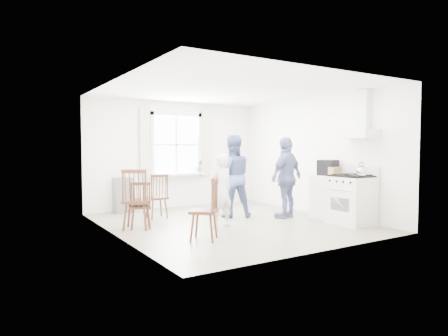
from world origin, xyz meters
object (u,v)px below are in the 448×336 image
at_px(low_cabinet, 327,197).
at_px(windsor_chair_b, 140,200).
at_px(person_left, 220,191).
at_px(person_mid, 232,176).
at_px(stereo_stack, 328,168).
at_px(gas_stove, 352,199).
at_px(windsor_chair_a, 158,191).
at_px(windsor_chair_c, 211,202).
at_px(person_right, 287,178).

distance_m(low_cabinet, windsor_chair_b, 3.82).
distance_m(person_left, person_mid, 1.13).
distance_m(low_cabinet, stereo_stack, 0.61).
height_order(gas_stove, person_mid, person_mid).
xyz_separation_m(gas_stove, windsor_chair_a, (-2.94, 2.50, 0.09)).
height_order(windsor_chair_c, person_right, person_right).
relative_size(stereo_stack, windsor_chair_b, 0.49).
xyz_separation_m(windsor_chair_c, person_right, (2.36, 0.91, 0.23)).
height_order(low_cabinet, person_left, person_left).
xyz_separation_m(gas_stove, stereo_stack, (0.10, 0.71, 0.58)).
relative_size(gas_stove, stereo_stack, 2.61).
bearing_deg(person_right, windsor_chair_b, -25.62).
bearing_deg(gas_stove, person_left, 154.81).
distance_m(stereo_stack, windsor_chair_c, 3.13).
xyz_separation_m(windsor_chair_b, person_mid, (2.10, 0.20, 0.34)).
bearing_deg(windsor_chair_b, stereo_stack, -14.57).
height_order(stereo_stack, person_mid, person_mid).
distance_m(windsor_chair_a, person_left, 1.56).
bearing_deg(person_mid, gas_stove, 151.05).
xyz_separation_m(windsor_chair_b, person_left, (1.32, -0.60, 0.15)).
distance_m(gas_stove, windsor_chair_a, 3.86).
relative_size(windsor_chair_a, person_right, 0.55).
distance_m(stereo_stack, person_right, 0.88).
height_order(gas_stove, person_right, person_right).
xyz_separation_m(windsor_chair_a, windsor_chair_b, (-0.68, -0.81, -0.04)).
xyz_separation_m(gas_stove, windsor_chair_c, (-2.97, 0.28, 0.14)).
bearing_deg(gas_stove, windsor_chair_c, 174.54).
height_order(windsor_chair_b, windsor_chair_c, windsor_chair_c).
height_order(windsor_chair_b, person_right, person_right).
bearing_deg(windsor_chair_c, windsor_chair_a, 89.23).
relative_size(stereo_stack, person_left, 0.31).
bearing_deg(low_cabinet, person_left, 170.85).
bearing_deg(person_right, low_cabinet, 127.50).
relative_size(windsor_chair_a, person_mid, 0.54).
relative_size(person_left, person_mid, 0.79).
bearing_deg(stereo_stack, windsor_chair_b, 165.43).
relative_size(windsor_chair_b, windsor_chair_c, 0.86).
height_order(low_cabinet, windsor_chair_a, windsor_chair_a).
xyz_separation_m(windsor_chair_b, windsor_chair_c, (0.65, -1.40, 0.09)).
bearing_deg(windsor_chair_c, windsor_chair_b, 115.07).
bearing_deg(person_mid, stereo_stack, 166.33).
relative_size(stereo_stack, person_mid, 0.25).
height_order(stereo_stack, person_right, person_right).
bearing_deg(person_right, stereo_stack, 129.47).
distance_m(windsor_chair_b, person_right, 3.07).
relative_size(windsor_chair_b, person_mid, 0.50).
bearing_deg(windsor_chair_c, person_right, 21.07).
bearing_deg(windsor_chair_a, person_mid, -23.35).
xyz_separation_m(stereo_stack, windsor_chair_c, (-3.07, -0.43, -0.44)).
xyz_separation_m(person_left, person_right, (1.69, 0.11, 0.17)).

